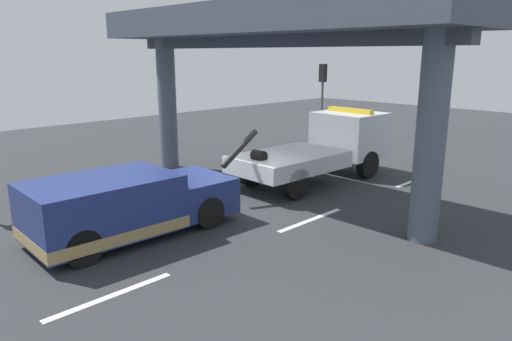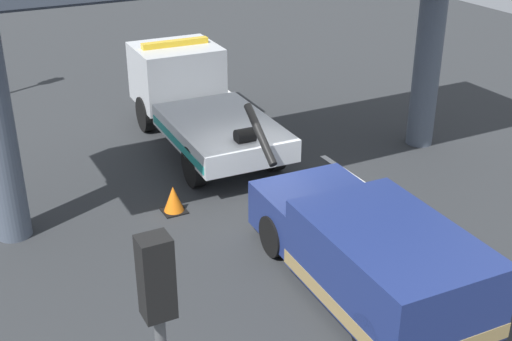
# 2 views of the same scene
# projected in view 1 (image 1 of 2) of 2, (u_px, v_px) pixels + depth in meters

# --- Properties ---
(ground_plane) EXTENTS (60.00, 40.00, 0.10)m
(ground_plane) POSITION_uv_depth(u_px,v_px,m) (247.00, 202.00, 14.85)
(ground_plane) COLOR #2D3033
(lane_stripe_west) EXTENTS (2.60, 0.16, 0.01)m
(lane_stripe_west) POSITION_uv_depth(u_px,v_px,m) (111.00, 296.00, 8.98)
(lane_stripe_west) COLOR silver
(lane_stripe_west) RESTS_ON ground
(lane_stripe_mid) EXTENTS (2.60, 0.16, 0.01)m
(lane_stripe_mid) POSITION_uv_depth(u_px,v_px,m) (311.00, 220.00, 13.09)
(lane_stripe_mid) COLOR silver
(lane_stripe_mid) RESTS_ON ground
(lane_stripe_east) EXTENTS (2.60, 0.16, 0.01)m
(lane_stripe_east) POSITION_uv_depth(u_px,v_px,m) (415.00, 180.00, 17.19)
(lane_stripe_east) COLOR silver
(lane_stripe_east) RESTS_ON ground
(tow_truck_white) EXTENTS (7.29, 2.60, 2.46)m
(tow_truck_white) POSITION_uv_depth(u_px,v_px,m) (325.00, 146.00, 17.21)
(tow_truck_white) COLOR silver
(tow_truck_white) RESTS_ON ground
(towed_van_green) EXTENTS (5.26, 2.36, 1.58)m
(towed_van_green) POSITION_uv_depth(u_px,v_px,m) (125.00, 206.00, 11.78)
(towed_van_green) COLOR navy
(towed_van_green) RESTS_ON ground
(overpass_structure) EXTENTS (3.60, 12.72, 5.88)m
(overpass_structure) POSITION_uv_depth(u_px,v_px,m) (267.00, 31.00, 14.18)
(overpass_structure) COLOR #4C5666
(overpass_structure) RESTS_ON ground
(traffic_light_far) EXTENTS (0.39, 0.32, 3.94)m
(traffic_light_far) POSITION_uv_depth(u_px,v_px,m) (323.00, 85.00, 24.33)
(traffic_light_far) COLOR #515456
(traffic_light_far) RESTS_ON ground
(traffic_cone_orange) EXTENTS (0.52, 0.52, 0.62)m
(traffic_cone_orange) POSITION_uv_depth(u_px,v_px,m) (212.00, 178.00, 16.35)
(traffic_cone_orange) COLOR orange
(traffic_cone_orange) RESTS_ON ground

